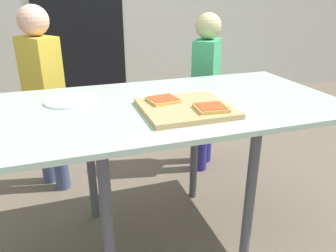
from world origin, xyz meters
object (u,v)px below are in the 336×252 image
Objects in this scene: dining_table at (160,119)px; cutting_board at (186,108)px; pizza_slice_near_right at (211,108)px; child_right at (206,84)px; garden_hose_coil at (249,99)px; pizza_slice_far_left at (163,100)px; plate_white_left at (71,101)px; child_left at (43,90)px.

cutting_board is (0.07, -0.12, 0.08)m from dining_table.
child_right is (0.38, 0.86, -0.15)m from pizza_slice_near_right.
dining_table is 0.84m from child_right.
child_right is 2.66× the size of garden_hose_coil.
child_right reaches higher than pizza_slice_far_left.
pizza_slice_far_left is at bearing -27.64° from plate_white_left.
pizza_slice_far_left is 0.59× the size of plate_white_left.
cutting_board is 0.91m from child_right.
dining_table is at bearing 120.37° from cutting_board.
pizza_slice_near_right is 0.12× the size of child_right.
child_right reaches higher than dining_table.
cutting_board reaches higher than garden_hose_coil.
child_right is (0.89, 0.51, -0.13)m from plate_white_left.
pizza_slice_near_right is 2.71m from garden_hose_coil.
pizza_slice_near_right is 0.97× the size of pizza_slice_far_left.
child_left is (-0.13, 0.57, -0.09)m from plate_white_left.
child_left is at bearing 124.18° from cutting_board.
dining_table is 7.00× the size of plate_white_left.
pizza_slice_near_right is 0.32× the size of garden_hose_coil.
dining_table is 11.96× the size of pizza_slice_far_left.
dining_table is 0.40m from plate_white_left.
cutting_board is at bearing -59.63° from dining_table.
cutting_board is 1.55× the size of plate_white_left.
pizza_slice_near_right reaches higher than cutting_board.
dining_table is 0.16m from cutting_board.
dining_table is at bearing 125.78° from pizza_slice_near_right.
cutting_board is 0.33× the size of child_right.
child_right is at bearing 53.06° from pizza_slice_far_left.
cutting_board is at bearing -31.83° from plate_white_left.
plate_white_left is at bearing 152.36° from pizza_slice_far_left.
garden_hose_coil is at bearing 48.44° from dining_table.
pizza_slice_near_right is 0.21m from pizza_slice_far_left.
pizza_slice_far_left is 0.12× the size of child_right.
child_right is (1.03, -0.06, -0.04)m from child_left.
garden_hose_coil is at bearing 49.05° from pizza_slice_far_left.
dining_table reaches higher than garden_hose_coil.
pizza_slice_near_right is 0.62m from plate_white_left.
cutting_board is 0.11m from pizza_slice_near_right.
garden_hose_coil is (1.68, 1.90, -0.64)m from dining_table.
child_left reaches higher than garden_hose_coil.
pizza_slice_far_left is (0.00, -0.04, 0.10)m from dining_table.
cutting_board is 2.68m from garden_hose_coil.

